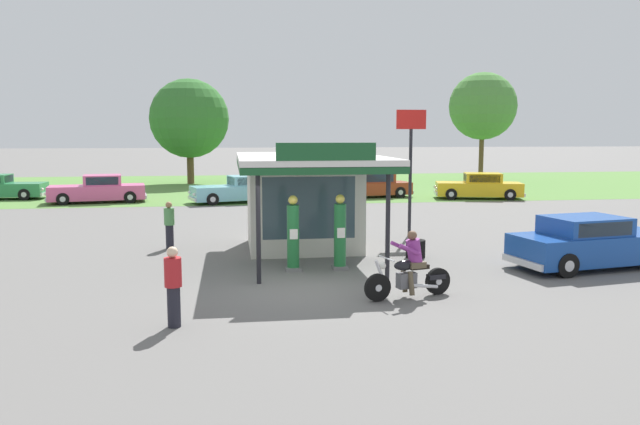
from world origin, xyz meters
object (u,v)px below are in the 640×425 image
bystander_strolling_foreground (173,285)px  spare_tire_stack (416,249)px  featured_classic_sedan (591,244)px  roadside_pole_sign (411,150)px  parked_car_back_row_centre_left (242,190)px  gas_pump_nearside (293,236)px  parked_car_second_row_spare (369,186)px  gas_pump_offside (340,235)px  bystander_leaning_by_kiosk (169,224)px  bystander_chatting_near_pumps (328,196)px  motorcycle_with_rider (410,270)px  parked_car_back_row_left (479,187)px  parked_car_back_row_far_left (98,190)px

bystander_strolling_foreground → spare_tire_stack: (6.75, 6.05, -0.58)m
featured_classic_sedan → roadside_pole_sign: size_ratio=1.08×
featured_classic_sedan → parked_car_back_row_centre_left: (-9.53, 18.41, -0.02)m
gas_pump_nearside → parked_car_second_row_spare: 20.33m
featured_classic_sedan → parked_car_back_row_centre_left: bearing=117.4°
gas_pump_offside → bystander_leaning_by_kiosk: gas_pump_offside is taller
gas_pump_nearside → spare_tire_stack: gas_pump_nearside is taller
bystander_chatting_near_pumps → motorcycle_with_rider: bearing=-91.5°
parked_car_back_row_centre_left → bystander_strolling_foreground: bearing=-94.5°
gas_pump_nearside → bystander_chatting_near_pumps: gas_pump_nearside is taller
motorcycle_with_rider → featured_classic_sedan: bearing=22.3°
bystander_chatting_near_pumps → roadside_pole_sign: size_ratio=0.36×
gas_pump_offside → parked_car_back_row_left: (11.33, 17.58, -0.29)m
bystander_strolling_foreground → parked_car_back_row_left: bearing=55.2°
parked_car_second_row_spare → roadside_pole_sign: bearing=-96.6°
parked_car_back_row_left → bystander_leaning_by_kiosk: size_ratio=3.38×
parked_car_back_row_far_left → bystander_leaning_by_kiosk: bearing=-70.5°
gas_pump_nearside → bystander_chatting_near_pumps: (2.78, 11.57, -0.07)m
gas_pump_offside → bystander_leaning_by_kiosk: 6.39m
bystander_leaning_by_kiosk → bystander_strolling_foreground: bearing=-84.1°
gas_pump_offside → gas_pump_nearside: bearing=-180.0°
bystander_leaning_by_kiosk → spare_tire_stack: bearing=-18.8°
gas_pump_offside → motorcycle_with_rider: 3.44m
parked_car_back_row_left → roadside_pole_sign: size_ratio=1.14×
bystander_leaning_by_kiosk → roadside_pole_sign: 9.01m
gas_pump_offside → motorcycle_with_rider: gas_pump_offside is taller
parked_car_second_row_spare → bystander_chatting_near_pumps: bystander_chatting_near_pumps is taller
gas_pump_offside → spare_tire_stack: bearing=27.1°
motorcycle_with_rider → bystander_strolling_foreground: bearing=-164.3°
gas_pump_offside → featured_classic_sedan: (7.12, -0.78, -0.29)m
parked_car_second_row_spare → spare_tire_stack: 18.12m
parked_car_back_row_left → spare_tire_stack: (-8.73, -16.25, -0.42)m
gas_pump_offside → featured_classic_sedan: 7.17m
parked_car_back_row_left → bystander_chatting_near_pumps: bystander_chatting_near_pumps is taller
gas_pump_nearside → motorcycle_with_rider: (2.40, -3.25, -0.32)m
spare_tire_stack → bystander_chatting_near_pumps: bearing=96.3°
motorcycle_with_rider → parked_car_second_row_spare: motorcycle_with_rider is taller
motorcycle_with_rider → bystander_strolling_foreground: bystander_strolling_foreground is taller
parked_car_back_row_left → bystander_strolling_foreground: (-15.48, -22.31, 0.16)m
gas_pump_nearside → parked_car_back_row_left: bearing=54.3°
gas_pump_nearside → parked_car_back_row_far_left: bearing=115.6°
parked_car_back_row_far_left → parked_car_second_row_spare: parked_car_back_row_far_left is taller
gas_pump_nearside → spare_tire_stack: (3.92, 1.33, -0.70)m
gas_pump_nearside → roadside_pole_sign: 7.52m
motorcycle_with_rider → parked_car_second_row_spare: bearing=79.7°
gas_pump_nearside → bystander_leaning_by_kiosk: (-3.73, 3.93, -0.15)m
gas_pump_nearside → bystander_strolling_foreground: size_ratio=1.31×
featured_classic_sedan → bystander_chatting_near_pumps: (-5.65, 12.34, 0.21)m
featured_classic_sedan → parked_car_back_row_far_left: size_ratio=0.93×
bystander_chatting_near_pumps → roadside_pole_sign: roadside_pole_sign is taller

